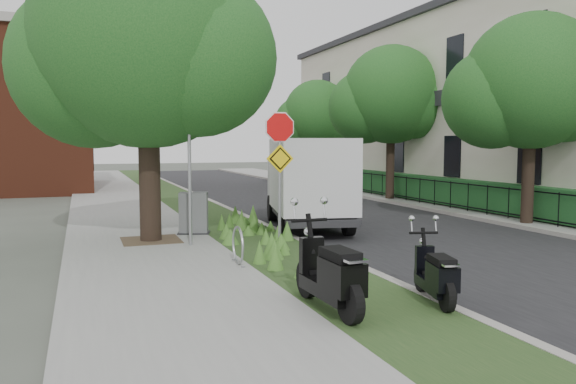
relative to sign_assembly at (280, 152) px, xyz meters
name	(u,v)px	position (x,y,z in m)	size (l,w,h in m)	color
ground	(347,255)	(1.40, -0.58, -2.33)	(120.00, 120.00, 0.00)	#4C5147
sidewalk_near	(121,210)	(-2.85, 9.42, -2.27)	(3.50, 60.00, 0.12)	gray
verge	(196,207)	(-0.10, 9.42, -2.27)	(2.00, 60.00, 0.12)	#23401B
kerb_near	(221,206)	(0.90, 9.42, -2.26)	(0.20, 60.00, 0.13)	#9E9991
road	(304,204)	(4.40, 9.42, -2.32)	(7.00, 60.00, 0.01)	black
kerb_far	(379,200)	(7.90, 9.42, -2.26)	(0.20, 60.00, 0.13)	#9E9991
footpath_far	(413,199)	(9.60, 9.42, -2.27)	(3.20, 60.00, 0.12)	gray
street_tree_main	(143,48)	(-2.68, 2.28, 2.48)	(6.21, 5.54, 7.66)	black
bare_post	(189,160)	(-1.80, 1.22, -0.21)	(0.08, 0.08, 4.00)	#A5A8AD
bike_hoop	(238,245)	(-1.30, -1.18, -1.83)	(0.06, 0.78, 0.77)	#A5A8AD
sign_assembly	(280,152)	(0.00, 0.00, 0.00)	(0.94, 0.08, 3.22)	#A5A8AD
fence_far	(394,186)	(8.60, 9.42, -1.66)	(0.04, 24.00, 1.00)	black
hedge_far	(408,185)	(9.30, 9.42, -1.66)	(1.00, 24.00, 1.10)	#194821
terrace_houses	(477,107)	(12.89, 9.42, 1.83)	(7.40, 26.40, 8.20)	beige
brick_building	(0,111)	(-8.10, 21.42, 1.88)	(9.40, 10.40, 8.30)	maroon
far_tree_a	(529,88)	(8.34, 1.46, 1.80)	(4.60, 4.10, 6.22)	black
far_tree_b	(389,100)	(8.34, 9.46, 2.04)	(4.83, 4.31, 6.56)	black
far_tree_c	(316,117)	(8.34, 17.46, 1.63)	(4.37, 3.89, 5.93)	black
scooter_near	(334,282)	(-0.89, -4.80, -1.75)	(0.44, 1.99, 0.95)	black
scooter_far	(438,280)	(0.75, -4.91, -1.84)	(0.60, 1.55, 0.75)	black
box_truck	(308,179)	(2.05, 3.28, -0.86)	(2.96, 5.27, 2.25)	#262628
utility_cabinet	(194,214)	(-1.40, 2.92, -1.68)	(0.95, 0.76, 1.09)	#262628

